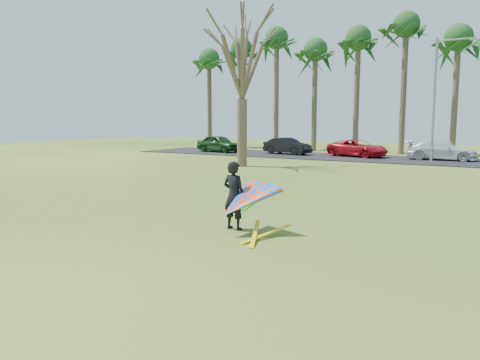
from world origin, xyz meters
The scene contains 16 objects.
ground centered at (0.00, 0.00, 0.00)m, with size 100.00×100.00×0.00m, color #1F5512.
parking_strip centered at (0.00, 25.00, 0.03)m, with size 46.00×7.00×0.06m, color black.
palm_0 centered at (-22.00, 31.00, 9.17)m, with size 4.84×4.84×10.84m.
palm_1 centered at (-18.00, 31.00, 9.85)m, with size 4.84×4.84×11.54m.
palm_2 centered at (-14.00, 31.00, 10.52)m, with size 4.84×4.84×12.24m.
palm_3 centered at (-10.00, 31.00, 9.17)m, with size 4.84×4.84×10.84m.
palm_4 centered at (-6.00, 31.00, 9.85)m, with size 4.84×4.84×11.54m.
palm_5 centered at (-2.00, 31.00, 10.52)m, with size 4.84×4.84×12.24m.
palm_6 centered at (2.00, 31.00, 9.17)m, with size 4.84×4.84×10.84m.
bare_tree_left centered at (-8.00, 15.00, 6.92)m, with size 6.60×6.60×9.70m.
streetlight centered at (2.16, 22.00, 4.46)m, with size 2.28×0.18×8.00m.
car_0 centered at (-16.24, 24.41, 0.81)m, with size 1.77×4.41×1.50m, color #183C18.
car_1 centered at (-9.88, 25.21, 0.74)m, with size 1.44×4.14×1.36m, color black.
car_2 centered at (-4.08, 25.79, 0.72)m, with size 2.19×4.75×1.32m, color red.
car_3 centered at (2.00, 25.95, 0.75)m, with size 1.95×4.78×1.39m, color silver.
kite_flyer centered at (1.22, 0.15, 0.86)m, with size 2.13×2.39×2.02m.
Camera 1 is at (7.49, -9.96, 2.93)m, focal length 35.00 mm.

